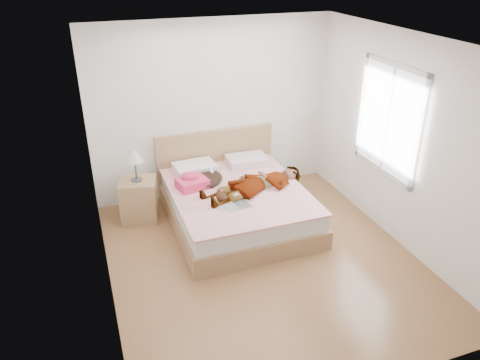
{
  "coord_description": "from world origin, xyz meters",
  "views": [
    {
      "loc": [
        -1.84,
        -4.3,
        3.42
      ],
      "look_at": [
        0.0,
        0.85,
        0.7
      ],
      "focal_mm": 35.0,
      "sensor_mm": 36.0,
      "label": 1
    }
  ],
  "objects_px": {
    "woman": "(256,181)",
    "phone": "(211,170)",
    "bed": "(235,202)",
    "nightstand": "(139,196)",
    "towel": "(192,182)",
    "magazine": "(235,205)",
    "plush_toy": "(221,196)",
    "coffee_mug": "(235,197)"
  },
  "relations": [
    {
      "from": "towel",
      "to": "magazine",
      "type": "relative_size",
      "value": 1.02
    },
    {
      "from": "phone",
      "to": "bed",
      "type": "xyz_separation_m",
      "value": [
        0.26,
        -0.27,
        -0.4
      ]
    },
    {
      "from": "magazine",
      "to": "towel",
      "type": "bearing_deg",
      "value": 119.62
    },
    {
      "from": "woman",
      "to": "phone",
      "type": "relative_size",
      "value": 17.46
    },
    {
      "from": "woman",
      "to": "bed",
      "type": "distance_m",
      "value": 0.44
    },
    {
      "from": "plush_toy",
      "to": "nightstand",
      "type": "distance_m",
      "value": 1.25
    },
    {
      "from": "coffee_mug",
      "to": "plush_toy",
      "type": "relative_size",
      "value": 0.61
    },
    {
      "from": "phone",
      "to": "plush_toy",
      "type": "distance_m",
      "value": 0.59
    },
    {
      "from": "woman",
      "to": "towel",
      "type": "bearing_deg",
      "value": -126.32
    },
    {
      "from": "towel",
      "to": "magazine",
      "type": "distance_m",
      "value": 0.79
    },
    {
      "from": "woman",
      "to": "magazine",
      "type": "bearing_deg",
      "value": -63.71
    },
    {
      "from": "bed",
      "to": "magazine",
      "type": "xyz_separation_m",
      "value": [
        -0.17,
        -0.49,
        0.24
      ]
    },
    {
      "from": "woman",
      "to": "phone",
      "type": "distance_m",
      "value": 0.64
    },
    {
      "from": "phone",
      "to": "nightstand",
      "type": "xyz_separation_m",
      "value": [
        -0.99,
        0.21,
        -0.33
      ]
    },
    {
      "from": "phone",
      "to": "coffee_mug",
      "type": "height_order",
      "value": "phone"
    },
    {
      "from": "magazine",
      "to": "woman",
      "type": "bearing_deg",
      "value": 40.9
    },
    {
      "from": "phone",
      "to": "towel",
      "type": "height_order",
      "value": "towel"
    },
    {
      "from": "phone",
      "to": "plush_toy",
      "type": "bearing_deg",
      "value": -108.81
    },
    {
      "from": "phone",
      "to": "plush_toy",
      "type": "relative_size",
      "value": 0.43
    },
    {
      "from": "nightstand",
      "to": "phone",
      "type": "bearing_deg",
      "value": -11.68
    },
    {
      "from": "bed",
      "to": "woman",
      "type": "bearing_deg",
      "value": -28.04
    },
    {
      "from": "phone",
      "to": "bed",
      "type": "height_order",
      "value": "bed"
    },
    {
      "from": "woman",
      "to": "nightstand",
      "type": "bearing_deg",
      "value": -126.68
    },
    {
      "from": "phone",
      "to": "towel",
      "type": "bearing_deg",
      "value": -179.65
    },
    {
      "from": "phone",
      "to": "magazine",
      "type": "bearing_deg",
      "value": -98.28
    },
    {
      "from": "woman",
      "to": "nightstand",
      "type": "height_order",
      "value": "nightstand"
    },
    {
      "from": "nightstand",
      "to": "bed",
      "type": "bearing_deg",
      "value": -20.85
    },
    {
      "from": "nightstand",
      "to": "magazine",
      "type": "bearing_deg",
      "value": -41.88
    },
    {
      "from": "magazine",
      "to": "coffee_mug",
      "type": "distance_m",
      "value": 0.16
    },
    {
      "from": "phone",
      "to": "nightstand",
      "type": "relative_size",
      "value": 0.08
    },
    {
      "from": "woman",
      "to": "nightstand",
      "type": "distance_m",
      "value": 1.63
    },
    {
      "from": "woman",
      "to": "bed",
      "type": "bearing_deg",
      "value": -132.64
    },
    {
      "from": "towel",
      "to": "plush_toy",
      "type": "bearing_deg",
      "value": -62.31
    },
    {
      "from": "bed",
      "to": "towel",
      "type": "relative_size",
      "value": 4.65
    },
    {
      "from": "nightstand",
      "to": "towel",
      "type": "bearing_deg",
      "value": -22.49
    },
    {
      "from": "plush_toy",
      "to": "nightstand",
      "type": "bearing_deg",
      "value": 140.59
    },
    {
      "from": "coffee_mug",
      "to": "nightstand",
      "type": "height_order",
      "value": "nightstand"
    },
    {
      "from": "towel",
      "to": "plush_toy",
      "type": "height_order",
      "value": "towel"
    },
    {
      "from": "nightstand",
      "to": "coffee_mug",
      "type": "bearing_deg",
      "value": -36.07
    },
    {
      "from": "phone",
      "to": "coffee_mug",
      "type": "bearing_deg",
      "value": -92.22
    },
    {
      "from": "plush_toy",
      "to": "woman",
      "type": "bearing_deg",
      "value": 17.95
    },
    {
      "from": "magazine",
      "to": "plush_toy",
      "type": "xyz_separation_m",
      "value": [
        -0.13,
        0.18,
        0.05
      ]
    }
  ]
}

